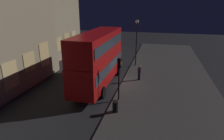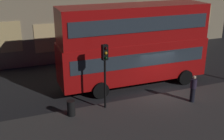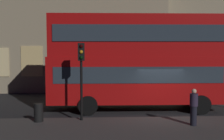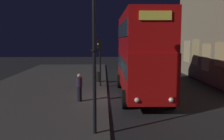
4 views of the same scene
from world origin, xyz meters
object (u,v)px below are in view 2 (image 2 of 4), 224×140
object	(u,v)px
pedestrian	(193,88)
litter_bin	(71,108)
traffic_light_near_kerb	(105,63)
double_decker_bus	(133,42)

from	to	relation	value
pedestrian	litter_bin	distance (m)	7.27
traffic_light_near_kerb	double_decker_bus	bearing A→B (deg)	37.66
double_decker_bus	traffic_light_near_kerb	bearing A→B (deg)	-136.61
traffic_light_near_kerb	litter_bin	xyz separation A→B (m)	(-2.04, -0.16, -2.27)
double_decker_bus	litter_bin	bearing A→B (deg)	-149.01
pedestrian	traffic_light_near_kerb	bearing A→B (deg)	-48.47
pedestrian	litter_bin	size ratio (longest dim) A/B	1.92
traffic_light_near_kerb	litter_bin	size ratio (longest dim) A/B	4.30
traffic_light_near_kerb	litter_bin	bearing A→B (deg)	179.52
traffic_light_near_kerb	pedestrian	xyz separation A→B (m)	(5.14, -1.18, -1.85)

